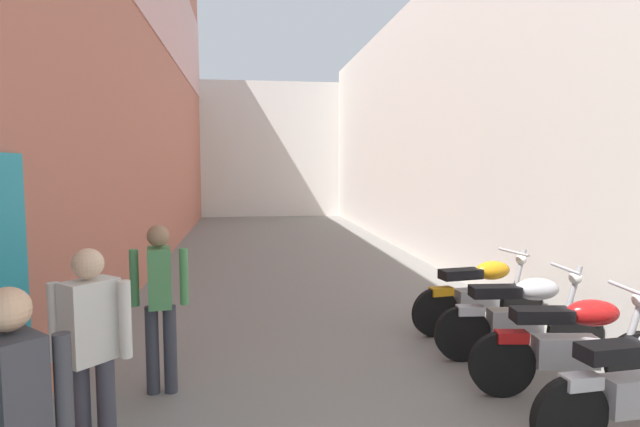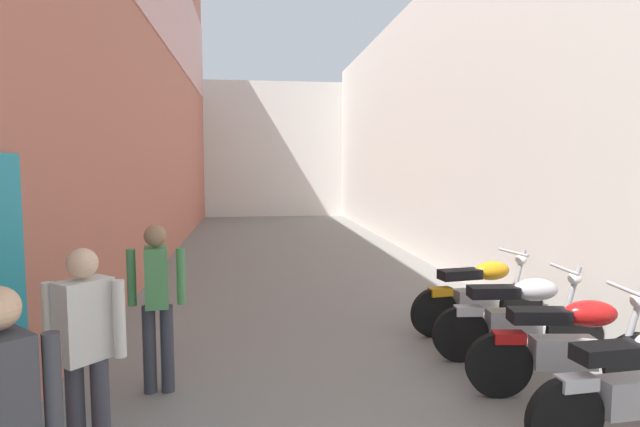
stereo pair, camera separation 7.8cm
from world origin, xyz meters
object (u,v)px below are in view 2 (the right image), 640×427
at_px(motorcycle_fourth, 570,344).
at_px(motorcycle_fifth, 519,315).
at_px(motorcycle_sixth, 480,293).
at_px(pedestrian_by_doorway, 4,427).
at_px(pedestrian_mid_alley, 86,346).
at_px(pedestrian_further_down, 157,295).

height_order(motorcycle_fourth, motorcycle_fifth, same).
relative_size(motorcycle_sixth, pedestrian_by_doorway, 1.17).
distance_m(motorcycle_fifth, motorcycle_sixth, 0.98).
distance_m(pedestrian_mid_alley, pedestrian_further_down, 1.35).
relative_size(pedestrian_mid_alley, pedestrian_further_down, 1.00).
bearing_deg(motorcycle_fifth, motorcycle_sixth, 90.00).
height_order(motorcycle_fourth, pedestrian_further_down, pedestrian_further_down).
bearing_deg(pedestrian_by_doorway, pedestrian_mid_alley, 88.32).
height_order(motorcycle_fourth, pedestrian_by_doorway, pedestrian_by_doorway).
distance_m(motorcycle_fourth, motorcycle_sixth, 1.89).
bearing_deg(pedestrian_by_doorway, motorcycle_sixth, 42.98).
relative_size(motorcycle_fourth, motorcycle_sixth, 1.00).
distance_m(motorcycle_sixth, pedestrian_mid_alley, 4.75).
xyz_separation_m(motorcycle_fourth, pedestrian_further_down, (-3.71, 0.61, 0.42)).
distance_m(motorcycle_sixth, pedestrian_by_doorway, 5.45).
height_order(pedestrian_by_doorway, pedestrian_further_down, same).
xyz_separation_m(motorcycle_sixth, pedestrian_by_doorway, (-3.97, -3.70, 0.42)).
bearing_deg(pedestrian_mid_alley, motorcycle_sixth, 33.52).
distance_m(motorcycle_fourth, pedestrian_further_down, 3.78).
height_order(motorcycle_fifth, motorcycle_sixth, same).
bearing_deg(pedestrian_by_doorway, motorcycle_fifth, 34.41).
bearing_deg(pedestrian_by_doorway, pedestrian_further_down, 83.81).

